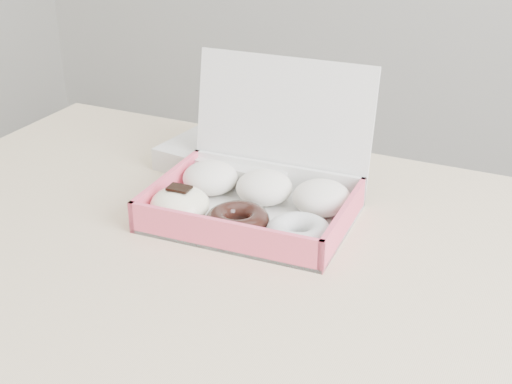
% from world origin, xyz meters
% --- Properties ---
extents(table, '(1.20, 0.80, 0.75)m').
position_xyz_m(table, '(0.00, 0.00, 0.67)').
color(table, '#C9B184').
rests_on(table, ground).
extents(donut_box, '(0.28, 0.25, 0.20)m').
position_xyz_m(donut_box, '(-0.06, 0.11, 0.78)').
color(donut_box, silver).
rests_on(donut_box, table).
extents(newspapers, '(0.25, 0.21, 0.04)m').
position_xyz_m(newspapers, '(-0.15, 0.26, 0.77)').
color(newspapers, white).
rests_on(newspapers, table).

